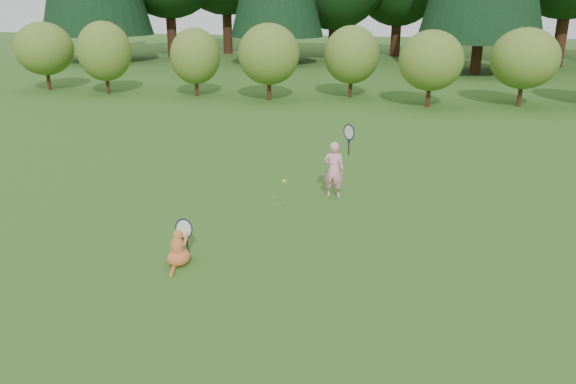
# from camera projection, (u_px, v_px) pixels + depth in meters

# --- Properties ---
(ground) EXTENTS (100.00, 100.00, 0.00)m
(ground) POSITION_uv_depth(u_px,v_px,m) (263.00, 257.00, 7.82)
(ground) COLOR #2F5818
(ground) RESTS_ON ground
(shrub_row) EXTENTS (28.00, 3.00, 2.80)m
(shrub_row) POSITION_uv_depth(u_px,v_px,m) (350.00, 60.00, 19.43)
(shrub_row) COLOR #537825
(shrub_row) RESTS_ON ground
(child) EXTENTS (0.57, 0.36, 1.54)m
(child) POSITION_uv_depth(u_px,v_px,m) (334.00, 169.00, 10.01)
(child) COLOR pink
(child) RESTS_ON ground
(cat) EXTENTS (0.43, 0.78, 0.67)m
(cat) POSITION_uv_depth(u_px,v_px,m) (178.00, 246.00, 7.53)
(cat) COLOR #C64D26
(cat) RESTS_ON ground
(tennis_ball) EXTENTS (0.06, 0.06, 0.06)m
(tennis_ball) POSITION_uv_depth(u_px,v_px,m) (284.00, 181.00, 9.09)
(tennis_ball) COLOR #A7D919
(tennis_ball) RESTS_ON ground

